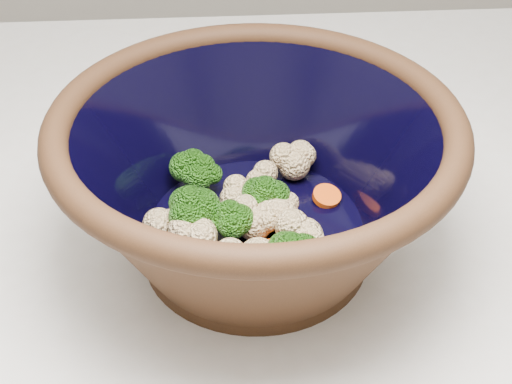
{
  "coord_description": "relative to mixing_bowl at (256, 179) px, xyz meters",
  "views": [
    {
      "loc": [
        0.07,
        -0.4,
        1.36
      ],
      "look_at": [
        0.11,
        0.08,
        0.97
      ],
      "focal_mm": 50.0,
      "sensor_mm": 36.0,
      "label": 1
    }
  ],
  "objects": [
    {
      "name": "vegetable_pile",
      "position": [
        -0.01,
        -0.01,
        -0.03
      ],
      "size": [
        0.18,
        0.18,
        0.05
      ],
      "color": "#608442",
      "rests_on": "mixing_bowl"
    },
    {
      "name": "mixing_bowl",
      "position": [
        0.0,
        0.0,
        0.0
      ],
      "size": [
        0.37,
        0.37,
        0.15
      ],
      "rotation": [
        0.0,
        0.0,
        0.12
      ],
      "color": "black",
      "rests_on": "counter"
    }
  ]
}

